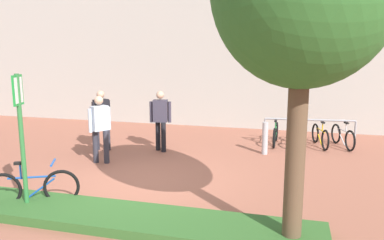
{
  "coord_description": "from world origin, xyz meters",
  "views": [
    {
      "loc": [
        3.04,
        -7.35,
        2.85
      ],
      "look_at": [
        0.72,
        1.34,
        1.19
      ],
      "focal_mm": 35.64,
      "sensor_mm": 36.0,
      "label": 1
    }
  ],
  "objects_px": {
    "parking_sign_post": "(20,123)",
    "bike_rack_cluster": "(309,135)",
    "bollard_steel": "(265,138)",
    "person_suited_navy": "(101,116)",
    "person_shirt_blue": "(100,125)",
    "bike_at_sign": "(33,188)",
    "person_suited_dark": "(160,117)"
  },
  "relations": [
    {
      "from": "parking_sign_post",
      "to": "bike_rack_cluster",
      "type": "relative_size",
      "value": 0.93
    },
    {
      "from": "bike_at_sign",
      "to": "bike_rack_cluster",
      "type": "height_order",
      "value": "bike_at_sign"
    },
    {
      "from": "bike_rack_cluster",
      "to": "person_shirt_blue",
      "type": "distance_m",
      "value": 6.11
    },
    {
      "from": "bollard_steel",
      "to": "person_shirt_blue",
      "type": "height_order",
      "value": "person_shirt_blue"
    },
    {
      "from": "bike_rack_cluster",
      "to": "bike_at_sign",
      "type": "bearing_deg",
      "value": -130.34
    },
    {
      "from": "person_shirt_blue",
      "to": "bike_at_sign",
      "type": "bearing_deg",
      "value": -87.79
    },
    {
      "from": "parking_sign_post",
      "to": "person_suited_dark",
      "type": "bearing_deg",
      "value": 78.24
    },
    {
      "from": "parking_sign_post",
      "to": "bike_at_sign",
      "type": "relative_size",
      "value": 1.59
    },
    {
      "from": "bollard_steel",
      "to": "parking_sign_post",
      "type": "bearing_deg",
      "value": -127.82
    },
    {
      "from": "person_shirt_blue",
      "to": "bike_rack_cluster",
      "type": "bearing_deg",
      "value": 31.51
    },
    {
      "from": "bike_at_sign",
      "to": "person_suited_dark",
      "type": "bearing_deg",
      "value": 77.17
    },
    {
      "from": "bike_at_sign",
      "to": "bollard_steel",
      "type": "relative_size",
      "value": 1.71
    },
    {
      "from": "bike_rack_cluster",
      "to": "person_suited_dark",
      "type": "height_order",
      "value": "person_suited_dark"
    },
    {
      "from": "bike_at_sign",
      "to": "bollard_steel",
      "type": "height_order",
      "value": "bollard_steel"
    },
    {
      "from": "bike_at_sign",
      "to": "person_suited_dark",
      "type": "height_order",
      "value": "person_suited_dark"
    },
    {
      "from": "bike_rack_cluster",
      "to": "person_suited_navy",
      "type": "height_order",
      "value": "person_suited_navy"
    },
    {
      "from": "parking_sign_post",
      "to": "person_shirt_blue",
      "type": "bearing_deg",
      "value": 92.74
    },
    {
      "from": "parking_sign_post",
      "to": "bike_rack_cluster",
      "type": "xyz_separation_m",
      "value": [
        5.03,
        6.19,
        -1.26
      ]
    },
    {
      "from": "parking_sign_post",
      "to": "person_shirt_blue",
      "type": "xyz_separation_m",
      "value": [
        -0.14,
        3.02,
        -0.62
      ]
    },
    {
      "from": "parking_sign_post",
      "to": "bike_rack_cluster",
      "type": "bearing_deg",
      "value": 50.91
    },
    {
      "from": "parking_sign_post",
      "to": "person_suited_dark",
      "type": "relative_size",
      "value": 1.43
    },
    {
      "from": "person_suited_dark",
      "to": "person_shirt_blue",
      "type": "bearing_deg",
      "value": -126.03
    },
    {
      "from": "person_suited_dark",
      "to": "person_suited_navy",
      "type": "bearing_deg",
      "value": -168.62
    },
    {
      "from": "bike_rack_cluster",
      "to": "bollard_steel",
      "type": "bearing_deg",
      "value": -133.64
    },
    {
      "from": "parking_sign_post",
      "to": "bike_at_sign",
      "type": "xyz_separation_m",
      "value": [
        -0.04,
        0.23,
        -1.25
      ]
    },
    {
      "from": "bike_at_sign",
      "to": "bollard_steel",
      "type": "distance_m",
      "value": 6.09
    },
    {
      "from": "bollard_steel",
      "to": "person_suited_navy",
      "type": "relative_size",
      "value": 0.52
    },
    {
      "from": "bike_rack_cluster",
      "to": "person_suited_dark",
      "type": "distance_m",
      "value": 4.47
    },
    {
      "from": "person_shirt_blue",
      "to": "person_suited_dark",
      "type": "xyz_separation_m",
      "value": [
        1.08,
        1.49,
        0.0
      ]
    },
    {
      "from": "bike_at_sign",
      "to": "person_shirt_blue",
      "type": "distance_m",
      "value": 2.87
    },
    {
      "from": "bike_rack_cluster",
      "to": "parking_sign_post",
      "type": "bearing_deg",
      "value": -129.09
    },
    {
      "from": "bike_rack_cluster",
      "to": "person_suited_navy",
      "type": "distance_m",
      "value": 6.13
    }
  ]
}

